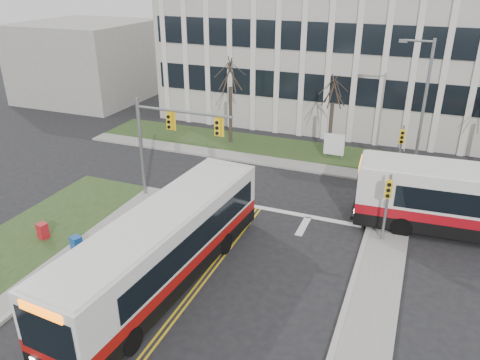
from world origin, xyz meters
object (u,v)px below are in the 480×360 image
at_px(newspaper_box_blue, 77,245).
at_px(newspaper_box_red, 43,232).
at_px(directory_sign, 334,145).
at_px(bus_main, 164,249).
at_px(streetlight, 422,103).

distance_m(newspaper_box_blue, newspaper_box_red, 2.55).
height_order(directory_sign, newspaper_box_red, directory_sign).
xyz_separation_m(bus_main, newspaper_box_red, (-7.80, 0.79, -1.27)).
bearing_deg(newspaper_box_red, bus_main, 10.77).
height_order(directory_sign, newspaper_box_blue, directory_sign).
height_order(streetlight, directory_sign, streetlight).
bearing_deg(newspaper_box_red, newspaper_box_blue, 7.38).
relative_size(streetlight, newspaper_box_red, 9.68).
relative_size(streetlight, bus_main, 0.70).
relative_size(directory_sign, bus_main, 0.15).
xyz_separation_m(directory_sign, newspaper_box_blue, (-9.30, -17.33, -0.70)).
bearing_deg(bus_main, newspaper_box_red, 178.38).
distance_m(bus_main, newspaper_box_red, 7.95).
height_order(bus_main, newspaper_box_blue, bus_main).
bearing_deg(newspaper_box_blue, streetlight, 65.86).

